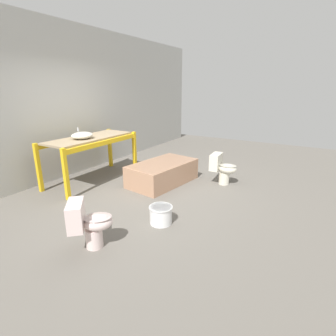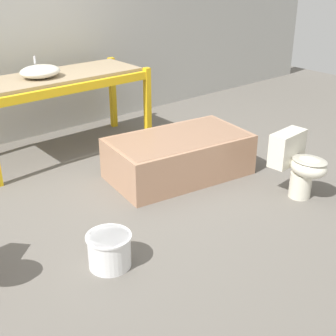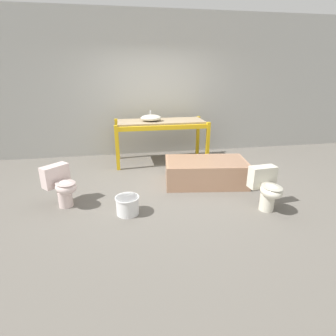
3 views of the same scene
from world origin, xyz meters
The scene contains 7 objects.
ground_plane centered at (0.00, 0.00, 0.00)m, with size 12.00×12.00×0.00m, color #666059.
warehouse_wall_rear centered at (0.00, 1.93, 1.60)m, with size 10.80×0.08×3.20m.
shelving_rack centered at (0.08, 1.18, 0.80)m, with size 1.99×0.83×0.93m.
sink_basin centered at (-0.14, 1.15, 1.00)m, with size 0.44×0.38×0.22m.
bathtub_main centered at (0.69, -0.19, 0.25)m, with size 1.54×1.00×0.44m.
toilet_far centered at (1.27, -1.25, 0.34)m, with size 0.41×0.54×0.62m.
bucket_white centered at (-0.75, -1.05, 0.14)m, with size 0.34×0.34×0.26m.
Camera 2 is at (-2.28, -3.57, 2.15)m, focal length 50.00 mm.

